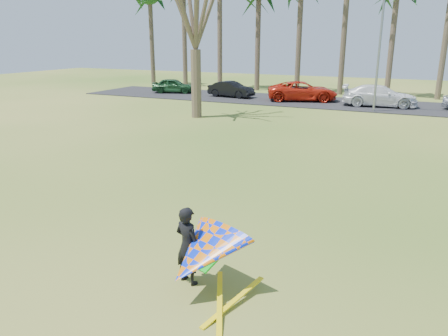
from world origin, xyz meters
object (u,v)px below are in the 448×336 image
at_px(car_0, 173,86).
at_px(kite_flyer, 200,253).
at_px(car_2, 302,91).
at_px(car_3, 380,96).
at_px(car_1, 231,89).
at_px(bare_tree_left, 195,2).
at_px(streetlight, 382,44).

height_order(car_0, kite_flyer, kite_flyer).
height_order(car_2, car_3, car_3).
relative_size(car_0, car_1, 0.96).
xyz_separation_m(bare_tree_left, car_2, (4.16, 9.99, -6.09)).
height_order(bare_tree_left, car_0, bare_tree_left).
bearing_deg(kite_flyer, streetlight, 88.88).
relative_size(car_0, car_3, 0.73).
bearing_deg(bare_tree_left, kite_flyer, -61.31).
distance_m(bare_tree_left, car_0, 14.33).
height_order(streetlight, kite_flyer, streetlight).
relative_size(car_0, car_2, 0.70).
relative_size(bare_tree_left, car_2, 1.77).
xyz_separation_m(car_0, car_3, (18.02, -0.73, 0.11)).
distance_m(streetlight, kite_flyer, 24.95).
distance_m(bare_tree_left, car_3, 15.11).
bearing_deg(bare_tree_left, car_3, 43.21).
bearing_deg(streetlight, car_3, 91.88).
height_order(car_0, car_3, car_3).
bearing_deg(kite_flyer, car_0, 122.29).
relative_size(car_1, car_2, 0.73).
bearing_deg(car_1, car_3, -84.42).
relative_size(car_3, kite_flyer, 2.21).
bearing_deg(kite_flyer, car_1, 112.97).
bearing_deg(car_1, streetlight, -95.89).
bearing_deg(car_0, kite_flyer, -165.32).
relative_size(car_1, kite_flyer, 1.67).
xyz_separation_m(streetlight, kite_flyer, (-0.48, -24.68, -3.62)).
xyz_separation_m(bare_tree_left, car_0, (-7.94, 10.19, -6.20)).
height_order(streetlight, car_2, streetlight).
bearing_deg(bare_tree_left, streetlight, 34.57).
bearing_deg(car_3, car_1, 82.89).
bearing_deg(car_0, car_2, -108.55).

